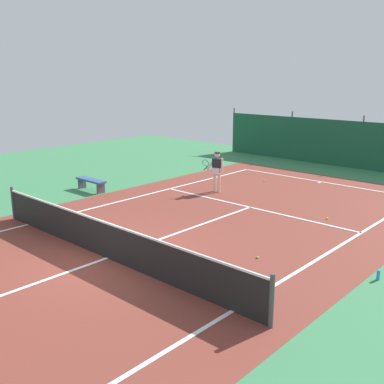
{
  "coord_description": "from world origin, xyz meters",
  "views": [
    {
      "loc": [
        9.14,
        -6.74,
        4.64
      ],
      "look_at": [
        -0.71,
        4.06,
        0.9
      ],
      "focal_mm": 42.74,
      "sensor_mm": 36.0,
      "label": 1
    }
  ],
  "objects": [
    {
      "name": "tennis_ball_by_sideline",
      "position": [
        2.91,
        2.63,
        0.03
      ],
      "size": [
        0.07,
        0.07,
        0.07
      ],
      "primitive_type": "sphere",
      "color": "#CCDB33",
      "rests_on": "ground"
    },
    {
      "name": "courtside_bench",
      "position": [
        -6.31,
        4.01,
        0.37
      ],
      "size": [
        1.6,
        0.4,
        0.49
      ],
      "color": "#335184",
      "rests_on": "ground"
    },
    {
      "name": "tennis_net",
      "position": [
        0.0,
        0.0,
        0.51
      ],
      "size": [
        10.12,
        0.1,
        1.1
      ],
      "color": "black",
      "rests_on": "ground"
    },
    {
      "name": "back_fence",
      "position": [
        -0.0,
        16.46,
        0.67
      ],
      "size": [
        16.3,
        0.98,
        2.7
      ],
      "color": "#195138",
      "rests_on": "ground"
    },
    {
      "name": "parked_car",
      "position": [
        -0.81,
        18.63,
        0.84
      ],
      "size": [
        2.4,
        4.39,
        1.68
      ],
      "rotation": [
        0.0,
        0.0,
        3.02
      ],
      "color": "silver",
      "rests_on": "ground"
    },
    {
      "name": "tennis_player",
      "position": [
        -2.37,
        7.37,
        0.96
      ],
      "size": [
        0.65,
        0.79,
        1.64
      ],
      "rotation": [
        0.0,
        0.0,
        3.28
      ],
      "color": "beige",
      "rests_on": "ground"
    },
    {
      "name": "court_surface",
      "position": [
        0.0,
        0.0,
        0.0
      ],
      "size": [
        11.02,
        26.6,
        0.01
      ],
      "color": "brown",
      "rests_on": "ground"
    },
    {
      "name": "tennis_ball_near_player",
      "position": [
        -1.98,
        10.31,
        0.03
      ],
      "size": [
        0.07,
        0.07,
        0.07
      ],
      "primitive_type": "sphere",
      "color": "#CCDB33",
      "rests_on": "ground"
    },
    {
      "name": "ground_plane",
      "position": [
        0.0,
        0.0,
        0.0
      ],
      "size": [
        36.0,
        36.0,
        0.0
      ],
      "primitive_type": "plane",
      "color": "#387A4C"
    },
    {
      "name": "water_bottle",
      "position": [
        5.72,
        3.47,
        0.12
      ],
      "size": [
        0.08,
        0.08,
        0.24
      ],
      "primitive_type": "cylinder",
      "color": "#338CD8",
      "rests_on": "ground"
    },
    {
      "name": "tennis_ball_midcourt",
      "position": [
        2.7,
        6.99,
        0.03
      ],
      "size": [
        0.07,
        0.07,
        0.07
      ],
      "primitive_type": "sphere",
      "color": "#CCDB33",
      "rests_on": "ground"
    }
  ]
}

